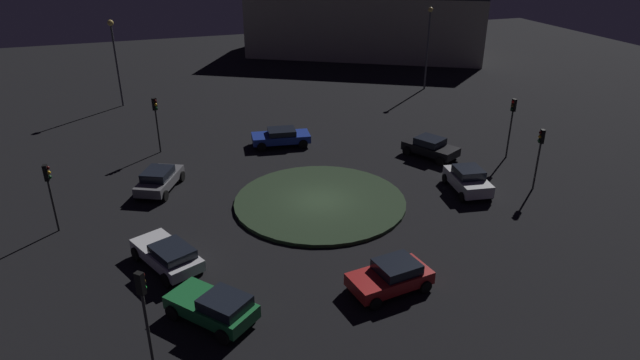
{
  "coord_description": "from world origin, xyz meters",
  "views": [
    {
      "loc": [
        28.6,
        -9.63,
        15.58
      ],
      "look_at": [
        0.0,
        0.0,
        1.56
      ],
      "focal_mm": 30.98,
      "sensor_mm": 36.0,
      "label": 1
    }
  ],
  "objects_px": {
    "car_green": "(214,306)",
    "traffic_light_north": "(512,117)",
    "car_silver": "(468,179)",
    "car_black": "(430,147)",
    "streetlamp_northwest": "(428,39)",
    "traffic_light_north_near": "(540,147)",
    "traffic_light_south": "(49,185)",
    "car_white": "(168,254)",
    "store_building": "(367,20)",
    "car_red": "(391,276)",
    "traffic_light_southwest": "(156,114)",
    "streetlamp_southwest": "(115,49)",
    "car_grey": "(159,179)",
    "car_blue": "(281,137)",
    "traffic_light_southeast": "(144,302)"
  },
  "relations": [
    {
      "from": "car_green",
      "to": "traffic_light_north",
      "type": "relative_size",
      "value": 0.96
    },
    {
      "from": "car_blue",
      "to": "streetlamp_southwest",
      "type": "relative_size",
      "value": 0.59
    },
    {
      "from": "car_silver",
      "to": "traffic_light_southeast",
      "type": "height_order",
      "value": "traffic_light_southeast"
    },
    {
      "from": "traffic_light_south",
      "to": "car_silver",
      "type": "bearing_deg",
      "value": -1.0
    },
    {
      "from": "car_red",
      "to": "traffic_light_south",
      "type": "height_order",
      "value": "traffic_light_south"
    },
    {
      "from": "car_green",
      "to": "store_building",
      "type": "relative_size",
      "value": 0.13
    },
    {
      "from": "car_grey",
      "to": "streetlamp_northwest",
      "type": "xyz_separation_m",
      "value": [
        -16.12,
        27.77,
        4.31
      ]
    },
    {
      "from": "car_black",
      "to": "streetlamp_northwest",
      "type": "height_order",
      "value": "streetlamp_northwest"
    },
    {
      "from": "car_green",
      "to": "car_black",
      "type": "xyz_separation_m",
      "value": [
        -13.59,
        17.88,
        -0.01
      ]
    },
    {
      "from": "traffic_light_south",
      "to": "streetlamp_southwest",
      "type": "height_order",
      "value": "streetlamp_southwest"
    },
    {
      "from": "car_grey",
      "to": "store_building",
      "type": "height_order",
      "value": "store_building"
    },
    {
      "from": "traffic_light_north_near",
      "to": "traffic_light_south",
      "type": "bearing_deg",
      "value": 2.4
    },
    {
      "from": "car_white",
      "to": "store_building",
      "type": "distance_m",
      "value": 53.04
    },
    {
      "from": "car_silver",
      "to": "traffic_light_north",
      "type": "height_order",
      "value": "traffic_light_north"
    },
    {
      "from": "traffic_light_north_near",
      "to": "car_blue",
      "type": "bearing_deg",
      "value": -33.1
    },
    {
      "from": "car_silver",
      "to": "traffic_light_north_near",
      "type": "xyz_separation_m",
      "value": [
        1.12,
        4.21,
        2.1
      ]
    },
    {
      "from": "car_red",
      "to": "car_blue",
      "type": "relative_size",
      "value": 0.88
    },
    {
      "from": "car_black",
      "to": "store_building",
      "type": "height_order",
      "value": "store_building"
    },
    {
      "from": "traffic_light_southwest",
      "to": "traffic_light_north_near",
      "type": "xyz_separation_m",
      "value": [
        14.23,
        22.4,
        -0.09
      ]
    },
    {
      "from": "car_green",
      "to": "car_grey",
      "type": "relative_size",
      "value": 0.95
    },
    {
      "from": "traffic_light_north",
      "to": "traffic_light_southwest",
      "type": "xyz_separation_m",
      "value": [
        -9.17,
        -23.98,
        -0.16
      ]
    },
    {
      "from": "traffic_light_southwest",
      "to": "streetlamp_southwest",
      "type": "bearing_deg",
      "value": 154.39
    },
    {
      "from": "car_silver",
      "to": "streetlamp_northwest",
      "type": "xyz_separation_m",
      "value": [
        -22.52,
        9.1,
        4.28
      ]
    },
    {
      "from": "traffic_light_southwest",
      "to": "streetlamp_northwest",
      "type": "bearing_deg",
      "value": 72.52
    },
    {
      "from": "car_green",
      "to": "car_red",
      "type": "relative_size",
      "value": 1.04
    },
    {
      "from": "traffic_light_north",
      "to": "car_black",
      "type": "bearing_deg",
      "value": -29.73
    },
    {
      "from": "car_green",
      "to": "car_silver",
      "type": "distance_m",
      "value": 18.96
    },
    {
      "from": "car_grey",
      "to": "traffic_light_north_near",
      "type": "xyz_separation_m",
      "value": [
        7.52,
        22.88,
        2.12
      ]
    },
    {
      "from": "streetlamp_southwest",
      "to": "traffic_light_southeast",
      "type": "bearing_deg",
      "value": 1.17
    },
    {
      "from": "traffic_light_southeast",
      "to": "traffic_light_north",
      "type": "relative_size",
      "value": 1.0
    },
    {
      "from": "streetlamp_southwest",
      "to": "car_silver",
      "type": "bearing_deg",
      "value": 38.2
    },
    {
      "from": "traffic_light_southeast",
      "to": "car_red",
      "type": "bearing_deg",
      "value": -37.62
    },
    {
      "from": "car_red",
      "to": "car_white",
      "type": "height_order",
      "value": "car_red"
    },
    {
      "from": "car_silver",
      "to": "traffic_light_north_near",
      "type": "relative_size",
      "value": 1.0
    },
    {
      "from": "traffic_light_southwest",
      "to": "streetlamp_northwest",
      "type": "height_order",
      "value": "streetlamp_northwest"
    },
    {
      "from": "traffic_light_south",
      "to": "store_building",
      "type": "xyz_separation_m",
      "value": [
        -38.41,
        34.82,
        1.34
      ]
    },
    {
      "from": "car_red",
      "to": "streetlamp_southwest",
      "type": "xyz_separation_m",
      "value": [
        -34.4,
        -11.58,
        4.56
      ]
    },
    {
      "from": "traffic_light_south",
      "to": "car_blue",
      "type": "bearing_deg",
      "value": 35.59
    },
    {
      "from": "traffic_light_southwest",
      "to": "store_building",
      "type": "height_order",
      "value": "store_building"
    },
    {
      "from": "car_red",
      "to": "traffic_light_southwest",
      "type": "height_order",
      "value": "traffic_light_southwest"
    },
    {
      "from": "streetlamp_northwest",
      "to": "store_building",
      "type": "bearing_deg",
      "value": 176.0
    },
    {
      "from": "car_green",
      "to": "car_silver",
      "type": "bearing_deg",
      "value": -105.15
    },
    {
      "from": "car_silver",
      "to": "traffic_light_south",
      "type": "distance_m",
      "value": 24.65
    },
    {
      "from": "traffic_light_north_near",
      "to": "traffic_light_southeast",
      "type": "bearing_deg",
      "value": 29.95
    },
    {
      "from": "car_silver",
      "to": "car_blue",
      "type": "relative_size",
      "value": 0.88
    },
    {
      "from": "store_building",
      "to": "car_silver",
      "type": "bearing_deg",
      "value": 105.41
    },
    {
      "from": "car_grey",
      "to": "car_silver",
      "type": "distance_m",
      "value": 19.74
    },
    {
      "from": "car_green",
      "to": "traffic_light_southwest",
      "type": "relative_size",
      "value": 1.01
    },
    {
      "from": "car_red",
      "to": "streetlamp_northwest",
      "type": "bearing_deg",
      "value": -129.48
    },
    {
      "from": "traffic_light_southeast",
      "to": "traffic_light_north_near",
      "type": "xyz_separation_m",
      "value": [
        -8.65,
        24.21,
        -0.24
      ]
    }
  ]
}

